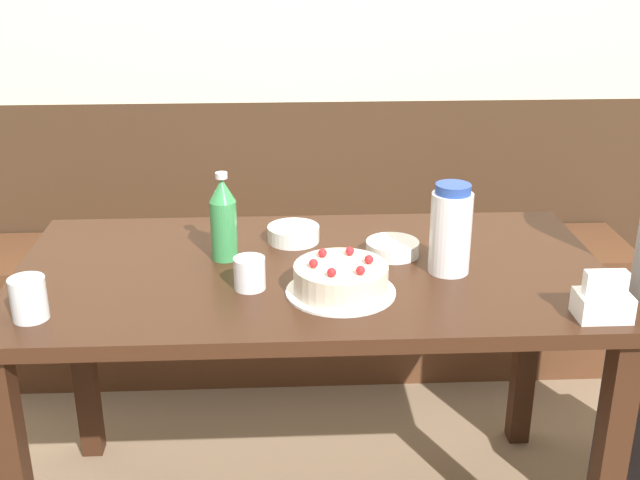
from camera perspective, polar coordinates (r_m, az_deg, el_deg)
name	(u,v)px	position (r m, az deg, el deg)	size (l,w,h in m)	color
back_wall	(298,1)	(2.81, -1.57, 16.63)	(4.80, 0.04, 2.50)	#3D2819
bench_seat	(302,305)	(2.88, -1.25, -4.62)	(2.30, 0.38, 0.44)	#56331E
dining_table	(311,304)	(1.95, -0.64, -4.60)	(1.40, 0.72, 0.73)	#381E11
birthday_cake	(341,279)	(1.77, 1.49, -2.82)	(0.25, 0.25, 0.09)	white
water_pitcher	(451,230)	(1.88, 9.27, 0.72)	(0.10, 0.10, 0.21)	white
soju_bottle	(223,218)	(1.94, -6.89, 1.53)	(0.06, 0.06, 0.22)	#388E4C
napkin_holder	(603,301)	(1.76, 19.48, -4.10)	(0.11, 0.08, 0.11)	white
bowl_soup_white	(293,234)	(2.06, -1.90, 0.45)	(0.13, 0.13, 0.04)	white
bowl_rice_small	(392,248)	(1.99, 5.17, -0.57)	(0.13, 0.13, 0.04)	white
glass_water_tall	(250,273)	(1.80, -5.03, -2.37)	(0.07, 0.07, 0.07)	silver
glass_tumbler_short	(29,299)	(1.76, -20.01, -3.94)	(0.07, 0.07, 0.09)	silver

